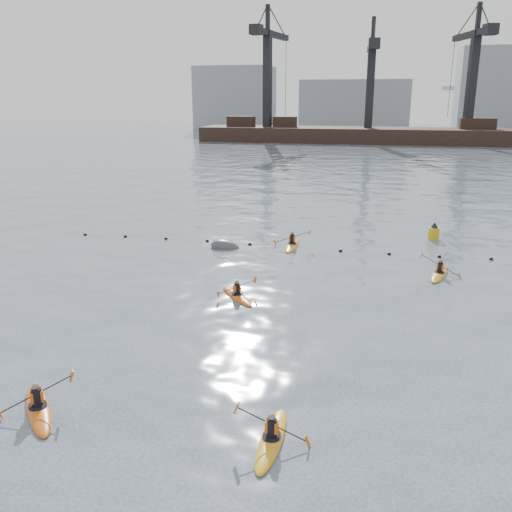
% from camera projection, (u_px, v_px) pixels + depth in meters
% --- Properties ---
extents(ground, '(400.00, 400.00, 0.00)m').
position_uv_depth(ground, '(234.00, 484.00, 13.72)').
color(ground, '#3A4454').
rests_on(ground, ground).
extents(float_line, '(33.24, 0.73, 0.24)m').
position_uv_depth(float_line, '(317.00, 249.00, 34.90)').
color(float_line, black).
rests_on(float_line, ground).
extents(barge_pier, '(72.00, 19.30, 29.50)m').
position_uv_depth(barge_pier, '(366.00, 134.00, 116.11)').
color(barge_pier, black).
rests_on(barge_pier, ground).
extents(skyline, '(141.00, 28.00, 22.00)m').
position_uv_depth(skyline, '(381.00, 98.00, 151.18)').
color(skyline, gray).
rests_on(skyline, ground).
extents(kayaker_0, '(2.71, 3.05, 1.24)m').
position_uv_depth(kayaker_0, '(38.00, 408.00, 16.91)').
color(kayaker_0, '#C15512').
rests_on(kayaker_0, ground).
extents(kayaker_1, '(2.22, 3.22, 1.22)m').
position_uv_depth(kayaker_1, '(272.00, 438.00, 15.40)').
color(kayaker_1, gold).
rests_on(kayaker_1, ground).
extents(kayaker_2, '(2.49, 2.81, 1.03)m').
position_uv_depth(kayaker_2, '(237.00, 295.00, 26.53)').
color(kayaker_2, '#CC5513').
rests_on(kayaker_2, ground).
extents(kayaker_3, '(2.24, 3.34, 1.29)m').
position_uv_depth(kayaker_3, '(440.00, 273.00, 29.79)').
color(kayaker_3, gold).
rests_on(kayaker_3, ground).
extents(kayaker_5, '(2.50, 3.62, 1.35)m').
position_uv_depth(kayaker_5, '(292.00, 245.00, 35.55)').
color(kayaker_5, orange).
rests_on(kayaker_5, ground).
extents(mooring_buoy, '(2.23, 1.35, 1.37)m').
position_uv_depth(mooring_buoy, '(226.00, 248.00, 35.25)').
color(mooring_buoy, '#3D4042').
rests_on(mooring_buoy, ground).
extents(nav_buoy, '(0.75, 0.75, 1.37)m').
position_uv_depth(nav_buoy, '(434.00, 233.00, 37.24)').
color(nav_buoy, gold).
rests_on(nav_buoy, ground).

